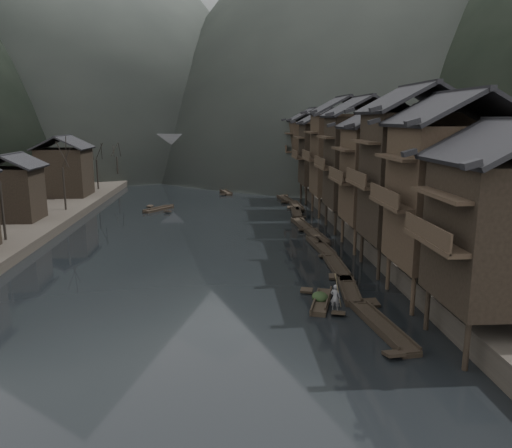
{
  "coord_description": "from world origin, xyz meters",
  "views": [
    {
      "loc": [
        2.59,
        -32.05,
        12.05
      ],
      "look_at": [
        5.46,
        12.8,
        2.5
      ],
      "focal_mm": 35.0,
      "sensor_mm": 36.0,
      "label": 1
    }
  ],
  "objects": [
    {
      "name": "boatman",
      "position": [
        9.44,
        -2.86,
        1.29
      ],
      "size": [
        0.74,
        0.64,
        1.71
      ],
      "primitive_type": "imported",
      "rotation": [
        0.0,
        0.0,
        2.69
      ],
      "color": "#5E5E60",
      "rests_on": "hero_sampan"
    },
    {
      "name": "midriver_boats",
      "position": [
        -1.97,
        48.92,
        0.2
      ],
      "size": [
        12.08,
        34.18,
        0.44
      ],
      "color": "black",
      "rests_on": "water"
    },
    {
      "name": "hills",
      "position": [
        5.57,
        165.85,
        53.87
      ],
      "size": [
        320.0,
        380.0,
        113.53
      ],
      "color": "black",
      "rests_on": "ground"
    },
    {
      "name": "water",
      "position": [
        0.0,
        0.0,
        0.0
      ],
      "size": [
        300.0,
        300.0,
        0.0
      ],
      "primitive_type": "plane",
      "color": "black",
      "rests_on": "ground"
    },
    {
      "name": "right_bank",
      "position": [
        35.0,
        40.0,
        0.9
      ],
      "size": [
        40.0,
        200.0,
        1.8
      ],
      "primitive_type": "cube",
      "color": "#2D2823",
      "rests_on": "ground"
    },
    {
      "name": "bamboo_pole",
      "position": [
        9.64,
        -2.86,
        3.94
      ],
      "size": [
        1.26,
        2.93,
        3.58
      ],
      "primitive_type": "cylinder",
      "rotation": [
        0.72,
        0.0,
        -0.39
      ],
      "color": "#8C7A51",
      "rests_on": "boatman"
    },
    {
      "name": "stilt_houses",
      "position": [
        17.28,
        19.52,
        8.77
      ],
      "size": [
        9.0,
        67.6,
        14.96
      ],
      "color": "black",
      "rests_on": "ground"
    },
    {
      "name": "hero_sampan",
      "position": [
        8.92,
        -1.2,
        0.2
      ],
      "size": [
        2.34,
        5.0,
        0.44
      ],
      "color": "black",
      "rests_on": "water"
    },
    {
      "name": "stone_bridge",
      "position": [
        -0.0,
        72.0,
        5.11
      ],
      "size": [
        40.0,
        6.0,
        9.0
      ],
      "color": "#4C4C4F",
      "rests_on": "ground"
    },
    {
      "name": "bare_trees",
      "position": [
        -17.0,
        23.53,
        6.42
      ],
      "size": [
        3.79,
        72.42,
        7.57
      ],
      "color": "black",
      "rests_on": "left_bank"
    },
    {
      "name": "moored_sampans",
      "position": [
        11.77,
        26.99,
        0.2
      ],
      "size": [
        2.74,
        74.24,
        0.47
      ],
      "color": "black",
      "rests_on": "water"
    },
    {
      "name": "cargo_heap",
      "position": [
        8.85,
        -0.98,
        0.76
      ],
      "size": [
        1.1,
        1.44,
        0.66
      ],
      "primitive_type": "ellipsoid",
      "color": "black",
      "rests_on": "hero_sampan"
    }
  ]
}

